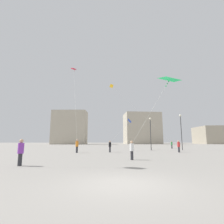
% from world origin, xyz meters
% --- Properties ---
extents(ground_plane, '(300.00, 300.00, 0.00)m').
position_xyz_m(ground_plane, '(0.00, 0.00, 0.00)').
color(ground_plane, gray).
extents(person_in_black, '(0.35, 0.35, 1.62)m').
position_xyz_m(person_in_black, '(-0.35, 18.32, 0.89)').
color(person_in_black, '#2D2D33').
rests_on(person_in_black, ground_plane).
extents(person_in_green, '(0.34, 0.34, 1.58)m').
position_xyz_m(person_in_green, '(12.77, 30.23, 0.86)').
color(person_in_green, '#2D2D33').
rests_on(person_in_green, ground_plane).
extents(person_in_white, '(0.35, 0.35, 1.62)m').
position_xyz_m(person_in_white, '(1.46, 8.44, 0.89)').
color(person_in_white, '#2D2D33').
rests_on(person_in_white, ground_plane).
extents(person_in_red, '(0.36, 0.36, 1.67)m').
position_xyz_m(person_in_red, '(9.30, 17.86, 0.91)').
color(person_in_red, '#2D2D33').
rests_on(person_in_red, ground_plane).
extents(person_in_orange, '(0.39, 0.39, 1.81)m').
position_xyz_m(person_in_orange, '(-4.86, 17.48, 0.99)').
color(person_in_orange, '#2D2D33').
rests_on(person_in_orange, ground_plane).
extents(person_in_purple, '(0.38, 0.38, 1.73)m').
position_xyz_m(person_in_purple, '(-6.32, 4.95, 0.95)').
color(person_in_purple, '#2D2D33').
rests_on(person_in_purple, ground_plane).
extents(kite_cobalt_delta, '(4.41, 8.72, 4.50)m').
position_xyz_m(kite_cobalt_delta, '(3.43, 26.18, 5.33)').
color(kite_cobalt_delta, blue).
extents(kite_crimson_diamond, '(3.41, 9.24, 14.88)m').
position_xyz_m(kite_crimson_diamond, '(-7.49, 25.91, 15.60)').
color(kite_crimson_diamond, red).
extents(kite_emerald_delta, '(3.90, 2.31, 5.68)m').
position_xyz_m(kite_emerald_delta, '(4.45, 6.71, 6.58)').
color(kite_emerald_delta, green).
extents(kite_amber_delta, '(13.14, 4.42, 13.84)m').
position_xyz_m(kite_amber_delta, '(0.62, 33.86, 14.27)').
color(kite_amber_delta, yellow).
extents(building_left_hall, '(15.87, 9.76, 15.72)m').
position_xyz_m(building_left_hall, '(-19.00, 77.01, 7.86)').
color(building_left_hall, '#B2A893').
rests_on(building_left_hall, ground_plane).
extents(building_centre_hall, '(18.79, 13.99, 15.98)m').
position_xyz_m(building_centre_hall, '(17.00, 85.06, 7.99)').
color(building_centre_hall, '#B2A893').
rests_on(building_centre_hall, ground_plane).
extents(building_right_hall, '(13.46, 18.68, 8.94)m').
position_xyz_m(building_right_hall, '(53.00, 84.95, 4.47)').
color(building_right_hall, '#A39984').
rests_on(building_right_hall, ground_plane).
extents(lamppost_east, '(0.36, 0.36, 6.25)m').
position_xyz_m(lamppost_east, '(12.27, 23.75, 4.06)').
color(lamppost_east, '#2D2D30').
rests_on(lamppost_east, ground_plane).
extents(lamppost_west, '(0.36, 0.36, 5.64)m').
position_xyz_m(lamppost_west, '(6.76, 23.45, 3.72)').
color(lamppost_west, '#2D2D30').
rests_on(lamppost_west, ground_plane).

